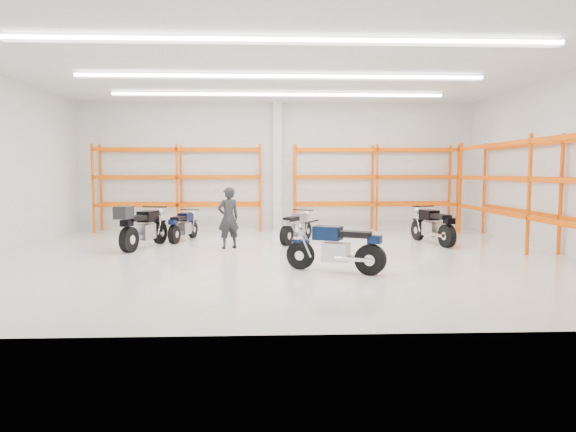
{
  "coord_description": "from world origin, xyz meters",
  "views": [
    {
      "loc": [
        -0.35,
        -12.36,
        2.08
      ],
      "look_at": [
        0.16,
        0.5,
        0.95
      ],
      "focal_mm": 32.0,
      "sensor_mm": 36.0,
      "label": 1
    }
  ],
  "objects_px": {
    "motorcycle_back_c": "(295,228)",
    "motorcycle_back_a": "(141,228)",
    "motorcycle_main": "(339,249)",
    "standing_man": "(228,218)",
    "structural_column": "(277,166)",
    "motorcycle_back_d": "(434,227)",
    "motorcycle_back_b": "(183,227)"
  },
  "relations": [
    {
      "from": "motorcycle_back_d",
      "to": "standing_man",
      "type": "height_order",
      "value": "standing_man"
    },
    {
      "from": "motorcycle_main",
      "to": "motorcycle_back_a",
      "type": "xyz_separation_m",
      "value": [
        -4.85,
        3.39,
        0.08
      ]
    },
    {
      "from": "motorcycle_back_a",
      "to": "motorcycle_back_d",
      "type": "bearing_deg",
      "value": 4.06
    },
    {
      "from": "motorcycle_back_c",
      "to": "structural_column",
      "type": "height_order",
      "value": "structural_column"
    },
    {
      "from": "motorcycle_back_c",
      "to": "standing_man",
      "type": "relative_size",
      "value": 1.06
    },
    {
      "from": "motorcycle_back_b",
      "to": "motorcycle_back_d",
      "type": "xyz_separation_m",
      "value": [
        7.25,
        -0.96,
        0.07
      ]
    },
    {
      "from": "motorcycle_back_d",
      "to": "motorcycle_main",
      "type": "bearing_deg",
      "value": -129.38
    },
    {
      "from": "motorcycle_back_b",
      "to": "motorcycle_back_c",
      "type": "height_order",
      "value": "motorcycle_back_c"
    },
    {
      "from": "motorcycle_back_c",
      "to": "motorcycle_back_d",
      "type": "height_order",
      "value": "motorcycle_back_d"
    },
    {
      "from": "motorcycle_back_b",
      "to": "structural_column",
      "type": "distance_m",
      "value": 4.48
    },
    {
      "from": "motorcycle_back_c",
      "to": "motorcycle_back_a",
      "type": "bearing_deg",
      "value": -166.87
    },
    {
      "from": "motorcycle_back_a",
      "to": "structural_column",
      "type": "relative_size",
      "value": 0.51
    },
    {
      "from": "motorcycle_main",
      "to": "standing_man",
      "type": "height_order",
      "value": "standing_man"
    },
    {
      "from": "motorcycle_back_c",
      "to": "structural_column",
      "type": "xyz_separation_m",
      "value": [
        -0.45,
        3.46,
        1.81
      ]
    },
    {
      "from": "motorcycle_back_b",
      "to": "structural_column",
      "type": "bearing_deg",
      "value": 45.19
    },
    {
      "from": "motorcycle_back_b",
      "to": "motorcycle_back_c",
      "type": "distance_m",
      "value": 3.38
    },
    {
      "from": "motorcycle_main",
      "to": "standing_man",
      "type": "xyz_separation_m",
      "value": [
        -2.52,
        3.41,
        0.34
      ]
    },
    {
      "from": "motorcycle_back_b",
      "to": "structural_column",
      "type": "relative_size",
      "value": 0.41
    },
    {
      "from": "motorcycle_back_a",
      "to": "motorcycle_back_c",
      "type": "distance_m",
      "value": 4.3
    },
    {
      "from": "motorcycle_back_a",
      "to": "motorcycle_back_b",
      "type": "height_order",
      "value": "motorcycle_back_a"
    },
    {
      "from": "motorcycle_back_b",
      "to": "standing_man",
      "type": "xyz_separation_m",
      "value": [
        1.48,
        -1.51,
        0.4
      ]
    },
    {
      "from": "motorcycle_main",
      "to": "motorcycle_back_d",
      "type": "xyz_separation_m",
      "value": [
        3.25,
        3.96,
        0.01
      ]
    },
    {
      "from": "motorcycle_back_c",
      "to": "standing_man",
      "type": "xyz_separation_m",
      "value": [
        -1.86,
        -0.95,
        0.39
      ]
    },
    {
      "from": "motorcycle_main",
      "to": "structural_column",
      "type": "xyz_separation_m",
      "value": [
        -1.11,
        7.83,
        1.76
      ]
    },
    {
      "from": "motorcycle_main",
      "to": "motorcycle_back_b",
      "type": "xyz_separation_m",
      "value": [
        -4.0,
        4.92,
        -0.06
      ]
    },
    {
      "from": "motorcycle_back_b",
      "to": "standing_man",
      "type": "distance_m",
      "value": 2.15
    },
    {
      "from": "motorcycle_back_a",
      "to": "motorcycle_back_c",
      "type": "relative_size",
      "value": 1.31
    },
    {
      "from": "motorcycle_back_b",
      "to": "motorcycle_back_d",
      "type": "relative_size",
      "value": 0.85
    },
    {
      "from": "structural_column",
      "to": "motorcycle_back_d",
      "type": "bearing_deg",
      "value": -41.47
    },
    {
      "from": "motorcycle_back_b",
      "to": "standing_man",
      "type": "relative_size",
      "value": 1.11
    },
    {
      "from": "motorcycle_main",
      "to": "motorcycle_back_d",
      "type": "distance_m",
      "value": 5.13
    },
    {
      "from": "motorcycle_back_d",
      "to": "standing_man",
      "type": "distance_m",
      "value": 5.81
    }
  ]
}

